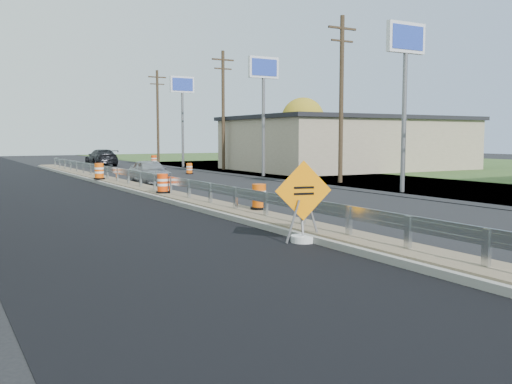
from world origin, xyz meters
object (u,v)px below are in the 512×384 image
car_silver (150,172)px  barrel_median_far (99,172)px  barrel_shoulder_mid (189,169)px  caution_sign (303,222)px  barrel_median_near (259,197)px  car_dark_far (102,158)px  barrel_median_mid (163,184)px  barrel_shoulder_far (154,161)px

car_silver → barrel_median_far: bearing=146.7°
barrel_shoulder_mid → barrel_median_far: bearing=-146.7°
caution_sign → car_silver: size_ratio=0.51×
barrel_median_near → car_dark_far: size_ratio=0.16×
caution_sign → car_silver: bearing=94.6°
caution_sign → barrel_median_mid: 11.57m
car_silver → barrel_shoulder_mid: bearing=53.5°
barrel_median_near → barrel_median_far: barrel_median_far is taller
barrel_median_far → barrel_shoulder_far: barrel_median_far is taller
barrel_median_far → car_dark_far: 20.65m
barrel_shoulder_mid → car_dark_far: size_ratio=0.15×
caution_sign → car_dark_far: 41.36m
barrel_median_near → barrel_median_mid: bearing=96.8°
caution_sign → car_silver: caution_sign is taller
barrel_median_near → barrel_shoulder_mid: bearing=72.8°
barrel_median_near → barrel_median_far: size_ratio=0.92×
car_silver → car_dark_far: size_ratio=0.77×
caution_sign → barrel_shoulder_mid: size_ratio=2.63×
barrel_median_near → barrel_shoulder_mid: (6.61, 21.39, -0.26)m
barrel_median_mid → car_silver: size_ratio=0.21×
barrel_median_near → car_silver: size_ratio=0.21×
car_dark_far → car_silver: bearing=83.6°
barrel_median_far → car_silver: size_ratio=0.23×
barrel_median_near → barrel_median_mid: size_ratio=1.02×
barrel_median_mid → car_dark_far: 29.85m
car_silver → barrel_median_mid: bearing=-103.9°
barrel_median_near → barrel_shoulder_far: 35.60m
car_silver → barrel_median_near: bearing=-93.6°
caution_sign → car_dark_far: (5.68, 40.97, 0.24)m
barrel_median_mid → car_silver: 8.07m
barrel_median_near → barrel_shoulder_mid: 22.38m
barrel_median_far → barrel_shoulder_mid: size_ratio=1.18×
barrel_median_mid → barrel_median_near: bearing=-83.2°
barrel_median_mid → car_dark_far: bearing=80.3°
barrel_median_mid → car_dark_far: (5.05, 29.42, 0.13)m
barrel_median_far → barrel_median_near: bearing=-86.1°
barrel_median_mid → barrel_shoulder_mid: bearing=62.9°
car_dark_far → barrel_median_mid: bearing=81.5°
barrel_median_mid → barrel_median_far: barrel_median_far is taller
barrel_shoulder_far → barrel_shoulder_mid: bearing=-98.8°
caution_sign → barrel_shoulder_far: (10.10, 39.23, -0.06)m
barrel_shoulder_mid → car_dark_far: 15.08m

